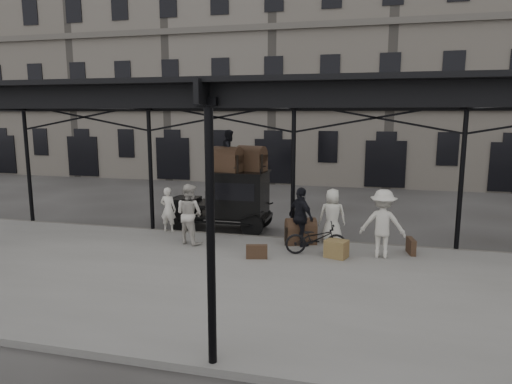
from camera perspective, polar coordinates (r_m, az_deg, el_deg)
ground at (r=13.23m, az=3.08°, el=-8.63°), size 120.00×120.00×0.00m
platform at (r=11.36m, az=1.11°, el=-11.38°), size 28.00×8.00×0.15m
canopy at (r=10.88m, az=1.53°, el=12.00°), size 22.50×9.00×4.74m
building_frontage at (r=30.55m, az=9.93°, el=14.94°), size 64.00×8.00×14.00m
taxi at (r=16.32m, az=-3.03°, el=-0.72°), size 3.65×1.55×2.18m
porter_left at (r=15.95m, az=-10.92°, el=-2.15°), size 0.58×0.39×1.55m
porter_midleft at (r=14.35m, az=-8.34°, el=-2.72°), size 1.11×0.98×1.89m
porter_centre at (r=14.52m, az=9.51°, el=-2.95°), size 0.91×0.66×1.72m
porter_official at (r=13.99m, az=5.63°, el=-3.13°), size 1.09×1.05×1.83m
porter_right at (r=13.31m, az=15.55°, el=-3.84°), size 1.31×0.82×1.95m
bicycle at (r=13.36m, az=7.48°, el=-5.78°), size 1.85×1.01×0.92m
porter_roof at (r=16.02m, az=-3.30°, el=5.19°), size 0.62×0.76×1.44m
steamer_trunk_roof_near at (r=15.92m, az=-3.62°, el=3.88°), size 1.11×0.83×0.73m
steamer_trunk_roof_far at (r=16.14m, az=-0.59°, el=3.99°), size 1.13×0.87×0.73m
steamer_trunk_platform at (r=14.40m, az=5.61°, el=-5.09°), size 1.07×0.87×0.68m
wicker_hamper at (r=13.19m, az=10.01°, el=-7.00°), size 0.71×0.62×0.50m
suitcase_upright at (r=14.08m, az=18.80°, el=-6.42°), size 0.25×0.62×0.45m
suitcase_flat at (r=12.89m, az=0.09°, el=-7.48°), size 0.62×0.29×0.40m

